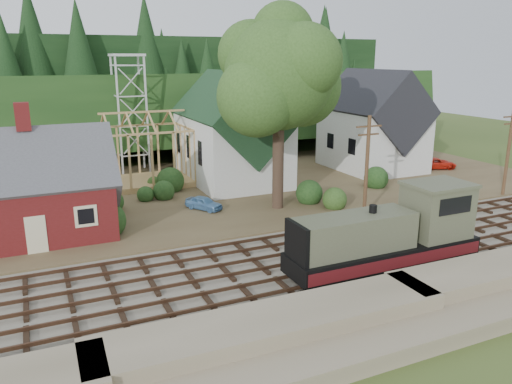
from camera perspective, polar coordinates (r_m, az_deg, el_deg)
name	(u,v)px	position (r m, az deg, el deg)	size (l,w,h in m)	color
ground	(321,258)	(31.55, 7.49, -7.53)	(140.00, 140.00, 0.00)	#384C1E
embankment	(417,322)	(25.50, 17.89, -13.99)	(64.00, 5.00, 1.60)	#7F7259
railroad_bed	(322,257)	(31.52, 7.50, -7.40)	(64.00, 11.00, 0.16)	#726B5B
village_flat	(220,189)	(46.90, -4.14, 0.37)	(64.00, 26.00, 0.30)	brown
hillside	(158,149)	(69.44, -11.11, 4.86)	(70.00, 28.00, 8.00)	#1E3F19
ridge	(135,133)	(84.90, -13.70, 6.56)	(80.00, 20.00, 12.00)	black
depot	(32,194)	(36.65, -24.23, -0.23)	(10.80, 7.41, 9.00)	#5A1514
church	(232,132)	(48.14, -2.71, 6.89)	(8.40, 15.17, 13.00)	silver
farmhouse	(373,127)	(55.53, 13.20, 7.29)	(8.40, 10.80, 10.60)	silver
timber_frame	(145,154)	(48.37, -12.58, 4.28)	(8.20, 6.20, 6.99)	tan
lattice_tower	(128,78)	(53.48, -14.41, 12.50)	(3.20, 3.20, 12.12)	silver
big_tree	(280,83)	(39.01, 2.81, 12.38)	(10.90, 8.40, 14.70)	#38281E
telegraph_pole_near	(367,166)	(38.23, 12.55, 2.94)	(2.20, 0.28, 8.00)	#4C331E
telegraph_pole_far	(508,151)	(48.64, 26.89, 4.23)	(2.20, 0.28, 8.00)	#4C331E
locomotive	(391,235)	(30.10, 15.22, -4.79)	(11.86, 2.96, 4.75)	black
car_blue	(204,203)	(40.06, -5.99, -1.25)	(1.27, 3.14, 1.07)	#5C92C5
car_green	(13,225)	(38.11, -26.04, -3.45)	(1.37, 3.93, 1.30)	#77A371
car_red	(436,163)	(57.95, 19.93, 3.11)	(1.96, 4.26, 1.18)	red
patio_set	(14,214)	(34.82, -25.92, -2.27)	(2.41, 2.41, 2.69)	silver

